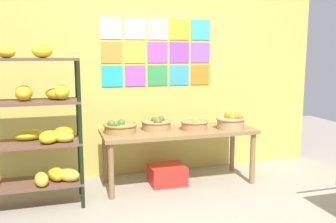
# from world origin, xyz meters

# --- Properties ---
(back_wall_with_art) EXTENTS (4.58, 0.07, 2.68)m
(back_wall_with_art) POSITION_xyz_m (0.00, 1.80, 1.34)
(back_wall_with_art) COLOR #CCBA52
(back_wall_with_art) RESTS_ON ground
(banana_shelf_unit) EXTENTS (1.04, 0.48, 1.56)m
(banana_shelf_unit) POSITION_xyz_m (-1.24, 1.07, 0.82)
(banana_shelf_unit) COLOR black
(banana_shelf_unit) RESTS_ON ground
(display_table) EXTENTS (1.73, 0.63, 0.63)m
(display_table) POSITION_xyz_m (0.29, 1.29, 0.55)
(display_table) COLOR olive
(display_table) RESTS_ON ground
(fruit_basket_right) EXTENTS (0.34, 0.34, 0.15)m
(fruit_basket_right) POSITION_xyz_m (0.05, 1.37, 0.69)
(fruit_basket_right) COLOR #A67E4E
(fruit_basket_right) RESTS_ON display_table
(fruit_basket_left) EXTENTS (0.32, 0.32, 0.14)m
(fruit_basket_left) POSITION_xyz_m (0.46, 1.25, 0.68)
(fruit_basket_left) COLOR #B77C4E
(fruit_basket_left) RESTS_ON display_table
(fruit_basket_centre) EXTENTS (0.37, 0.37, 0.15)m
(fruit_basket_centre) POSITION_xyz_m (-0.37, 1.33, 0.69)
(fruit_basket_centre) COLOR #A67D42
(fruit_basket_centre) RESTS_ON display_table
(fruit_basket_back_left) EXTENTS (0.33, 0.33, 0.19)m
(fruit_basket_back_left) POSITION_xyz_m (0.88, 1.18, 0.71)
(fruit_basket_back_left) COLOR tan
(fruit_basket_back_left) RESTS_ON display_table
(produce_crate_under_table) EXTENTS (0.40, 0.35, 0.22)m
(produce_crate_under_table) POSITION_xyz_m (0.16, 1.30, 0.11)
(produce_crate_under_table) COLOR red
(produce_crate_under_table) RESTS_ON ground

